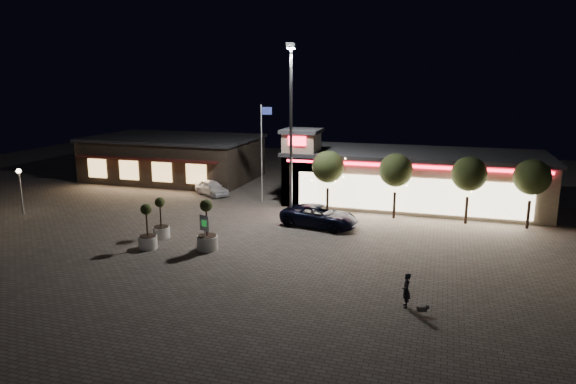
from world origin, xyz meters
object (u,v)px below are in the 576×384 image
(pedestrian, at_px, (406,290))
(valet_sign, at_px, (204,226))
(white_sedan, at_px, (212,188))
(planter_left, at_px, (161,225))
(pickup_truck, at_px, (319,216))
(planter_mid, at_px, (148,235))

(pedestrian, relative_size, valet_sign, 0.73)
(white_sedan, relative_size, planter_left, 1.45)
(valet_sign, bearing_deg, pickup_truck, 52.92)
(planter_mid, bearing_deg, planter_left, 98.58)
(pickup_truck, height_order, white_sedan, pickup_truck)
(planter_left, distance_m, planter_mid, 2.11)
(planter_left, bearing_deg, valet_sign, -21.43)
(pickup_truck, height_order, pedestrian, pedestrian)
(pickup_truck, distance_m, planter_mid, 11.62)
(valet_sign, bearing_deg, planter_mid, -170.56)
(pickup_truck, relative_size, planter_mid, 1.94)
(pedestrian, height_order, planter_mid, planter_mid)
(pickup_truck, relative_size, white_sedan, 1.39)
(planter_left, bearing_deg, pickup_truck, 31.11)
(white_sedan, height_order, pedestrian, pedestrian)
(planter_left, bearing_deg, white_sedan, 100.29)
(pickup_truck, xyz_separation_m, pedestrian, (6.73, -11.34, 0.04))
(white_sedan, distance_m, valet_sign, 15.02)
(planter_left, bearing_deg, planter_mid, -81.42)
(pedestrian, xyz_separation_m, valet_sign, (-12.02, 4.34, 0.73))
(planter_left, xyz_separation_m, planter_mid, (0.31, -2.08, 0.03))
(white_sedan, distance_m, planter_left, 12.42)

